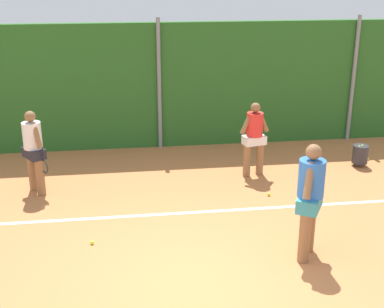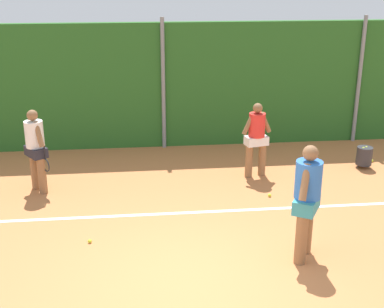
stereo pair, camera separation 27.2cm
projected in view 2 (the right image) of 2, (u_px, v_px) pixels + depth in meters
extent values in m
plane|color=#C67542|center=(178.00, 223.00, 9.44)|extent=(27.03, 27.03, 0.00)
cube|color=#286023|center=(163.00, 86.00, 13.12)|extent=(17.57, 0.25, 3.14)
cylinder|color=gray|center=(163.00, 85.00, 12.93)|extent=(0.10, 0.10, 3.28)
cylinder|color=gray|center=(359.00, 80.00, 13.44)|extent=(0.10, 0.10, 3.28)
cube|color=white|center=(176.00, 213.00, 9.83)|extent=(12.84, 0.10, 0.01)
cylinder|color=#8C603D|center=(301.00, 239.00, 8.04)|extent=(0.18, 0.18, 0.83)
cylinder|color=#8C603D|center=(307.00, 229.00, 8.35)|extent=(0.18, 0.18, 0.83)
cube|color=teal|center=(306.00, 204.00, 8.02)|extent=(0.56, 0.64, 0.22)
cylinder|color=blue|center=(308.00, 180.00, 7.88)|extent=(0.41, 0.41, 0.59)
sphere|color=#8C603D|center=(310.00, 153.00, 7.74)|extent=(0.24, 0.24, 0.24)
cylinder|color=#8C603D|center=(305.00, 182.00, 7.67)|extent=(0.23, 0.31, 0.57)
cylinder|color=#8C603D|center=(312.00, 172.00, 8.06)|extent=(0.23, 0.31, 0.57)
cylinder|color=black|center=(308.00, 192.00, 8.29)|extent=(0.03, 0.03, 0.28)
torus|color=#26262B|center=(307.00, 208.00, 8.38)|extent=(0.17, 0.26, 0.28)
cylinder|color=#8C603D|center=(35.00, 171.00, 10.84)|extent=(0.17, 0.17, 0.76)
cylinder|color=#8C603D|center=(42.00, 176.00, 10.61)|extent=(0.17, 0.17, 0.76)
cube|color=#23232D|center=(36.00, 151.00, 10.56)|extent=(0.53, 0.58, 0.20)
cylinder|color=white|center=(34.00, 134.00, 10.44)|extent=(0.37, 0.37, 0.54)
sphere|color=#8C603D|center=(32.00, 115.00, 10.31)|extent=(0.22, 0.22, 0.22)
cylinder|color=#8C603D|center=(29.00, 130.00, 10.57)|extent=(0.22, 0.27, 0.52)
cylinder|color=#8C603D|center=(39.00, 134.00, 10.28)|extent=(0.22, 0.27, 0.52)
cylinder|color=black|center=(45.00, 152.00, 10.37)|extent=(0.03, 0.03, 0.28)
torus|color=#26262B|center=(46.00, 165.00, 10.46)|extent=(0.18, 0.25, 0.28)
cylinder|color=#8C603D|center=(249.00, 161.00, 11.45)|extent=(0.16, 0.16, 0.73)
cylinder|color=#8C603D|center=(262.00, 159.00, 11.55)|extent=(0.16, 0.16, 0.73)
cube|color=white|center=(256.00, 141.00, 11.35)|extent=(0.54, 0.39, 0.19)
cylinder|color=red|center=(257.00, 125.00, 11.23)|extent=(0.36, 0.36, 0.52)
sphere|color=#8C603D|center=(258.00, 108.00, 11.10)|extent=(0.21, 0.21, 0.21)
cylinder|color=#8C603D|center=(249.00, 124.00, 11.15)|extent=(0.29, 0.14, 0.49)
cylinder|color=#8C603D|center=(265.00, 122.00, 11.28)|extent=(0.29, 0.14, 0.49)
cylinder|color=#2D2D33|center=(364.00, 156.00, 11.99)|extent=(0.36, 0.36, 0.42)
cylinder|color=#2D2D33|center=(368.00, 166.00, 12.09)|extent=(0.02, 0.02, 0.08)
cylinder|color=#2D2D33|center=(358.00, 166.00, 12.07)|extent=(0.02, 0.02, 0.08)
cylinder|color=#2D2D33|center=(361.00, 164.00, 12.20)|extent=(0.02, 0.02, 0.08)
sphere|color=#CCDB33|center=(366.00, 148.00, 11.96)|extent=(0.07, 0.07, 0.07)
sphere|color=#CCDB33|center=(363.00, 148.00, 11.91)|extent=(0.07, 0.07, 0.07)
sphere|color=#CCDB33|center=(270.00, 195.00, 10.53)|extent=(0.07, 0.07, 0.07)
sphere|color=#CCDB33|center=(90.00, 241.00, 8.76)|extent=(0.07, 0.07, 0.07)
sphere|color=#CCDB33|center=(372.00, 161.00, 12.42)|extent=(0.07, 0.07, 0.07)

